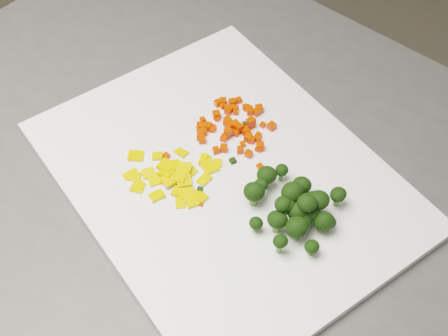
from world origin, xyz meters
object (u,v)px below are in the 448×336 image
Objects in this scene: counter_block at (233,315)px; broccoli_pile at (302,203)px; cutting_board at (224,176)px; carrot_pile at (236,122)px; pepper_pile at (174,169)px.

counter_block is 0.51m from broccoli_pile.
carrot_pile reaches higher than cutting_board.
broccoli_pile is at bearing 14.01° from pepper_pile.
carrot_pile is 0.11m from pepper_pile.
carrot_pile is (-0.03, 0.07, 0.02)m from cutting_board.
carrot_pile reaches higher than pepper_pile.
pepper_pile is at bearing -99.12° from carrot_pile.
broccoli_pile is (0.12, 0.00, 0.04)m from cutting_board.
counter_block is at bearing 170.88° from broccoli_pile.
counter_block is 0.46m from cutting_board.
pepper_pile is 0.18m from broccoli_pile.
cutting_board is 4.50× the size of carrot_pile.
broccoli_pile is (0.11, -0.02, 0.49)m from counter_block.
cutting_board is 0.08m from carrot_pile.
counter_block is 0.48m from carrot_pile.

